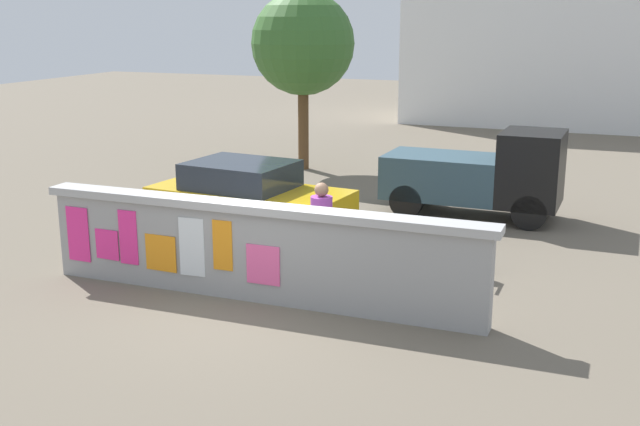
{
  "coord_description": "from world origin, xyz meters",
  "views": [
    {
      "loc": [
        4.87,
        -9.85,
        4.15
      ],
      "look_at": [
        0.5,
        1.28,
        1.07
      ],
      "focal_mm": 43.76,
      "sensor_mm": 36.0,
      "label": 1
    }
  ],
  "objects_px": {
    "person_walking": "(321,222)",
    "motorcycle": "(425,244)",
    "car_parked": "(248,197)",
    "tree_roadside": "(303,44)",
    "auto_rickshaw_truck": "(482,175)"
  },
  "relations": [
    {
      "from": "person_walking",
      "to": "motorcycle",
      "type": "bearing_deg",
      "value": 39.37
    },
    {
      "from": "car_parked",
      "to": "tree_roadside",
      "type": "height_order",
      "value": "tree_roadside"
    },
    {
      "from": "motorcycle",
      "to": "car_parked",
      "type": "bearing_deg",
      "value": 165.49
    },
    {
      "from": "motorcycle",
      "to": "person_walking",
      "type": "relative_size",
      "value": 1.17
    },
    {
      "from": "car_parked",
      "to": "motorcycle",
      "type": "relative_size",
      "value": 2.08
    },
    {
      "from": "car_parked",
      "to": "motorcycle",
      "type": "xyz_separation_m",
      "value": [
        3.72,
        -0.96,
        -0.27
      ]
    },
    {
      "from": "auto_rickshaw_truck",
      "to": "car_parked",
      "type": "relative_size",
      "value": 0.92
    },
    {
      "from": "auto_rickshaw_truck",
      "to": "motorcycle",
      "type": "relative_size",
      "value": 1.91
    },
    {
      "from": "auto_rickshaw_truck",
      "to": "person_walking",
      "type": "height_order",
      "value": "auto_rickshaw_truck"
    },
    {
      "from": "motorcycle",
      "to": "person_walking",
      "type": "xyz_separation_m",
      "value": [
        -1.39,
        -1.14,
        0.52
      ]
    },
    {
      "from": "auto_rickshaw_truck",
      "to": "motorcycle",
      "type": "bearing_deg",
      "value": -92.98
    },
    {
      "from": "car_parked",
      "to": "person_walking",
      "type": "distance_m",
      "value": 3.15
    },
    {
      "from": "auto_rickshaw_truck",
      "to": "tree_roadside",
      "type": "xyz_separation_m",
      "value": [
        -5.42,
        3.42,
        2.45
      ]
    },
    {
      "from": "motorcycle",
      "to": "person_walking",
      "type": "distance_m",
      "value": 1.87
    },
    {
      "from": "auto_rickshaw_truck",
      "to": "motorcycle",
      "type": "height_order",
      "value": "auto_rickshaw_truck"
    }
  ]
}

